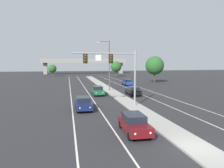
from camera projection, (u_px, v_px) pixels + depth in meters
The scene contains 17 objects.
ground_plane at pixel (198, 150), 14.00m from camera, with size 260.00×260.00×0.00m, color #28282B.
median_island at pixel (125, 101), 31.50m from camera, with size 2.40×110.00×0.15m, color #9E9B93.
lane_stripe_oncoming_center at pixel (90, 95), 37.35m from camera, with size 0.14×100.00×0.01m, color silver.
lane_stripe_receding_center at pixel (139, 93), 39.29m from camera, with size 0.14×100.00×0.01m, color silver.
edge_stripe_left at pixel (71, 96), 36.66m from camera, with size 0.14×100.00×0.01m, color silver.
edge_stripe_right at pixel (156, 93), 39.98m from camera, with size 0.14×100.00×0.01m, color silver.
overhead_signal_mast at pixel (115, 66), 26.72m from camera, with size 8.22×0.44×7.20m.
street_lamp_median at pixel (108, 63), 41.98m from camera, with size 2.58×0.28×10.00m.
car_oncoming_darkred at pixel (134, 123), 17.21m from camera, with size 1.91×4.51×1.58m.
car_oncoming_navy at pixel (83, 103), 25.68m from camera, with size 1.89×4.50×1.58m.
car_oncoming_green at pixel (98, 90), 37.33m from camera, with size 1.83×4.47×1.58m.
car_receding_black at pixel (133, 91), 37.11m from camera, with size 1.85×4.48×1.58m.
car_receding_blue at pixel (127, 82), 53.16m from camera, with size 1.86×4.49×1.58m.
overpass_bridge at pixel (84, 62), 106.66m from camera, with size 42.40×6.40×7.65m.
tree_far_right_a at pixel (116, 67), 84.12m from camera, with size 4.34×4.34×6.28m.
tree_far_right_b at pixel (155, 66), 59.15m from camera, with size 5.23×5.23×7.56m.
tree_far_left_c at pixel (52, 69), 86.48m from camera, with size 3.41×3.41×4.93m.
Camera 1 is at (-8.46, -11.97, 5.82)m, focal length 33.48 mm.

